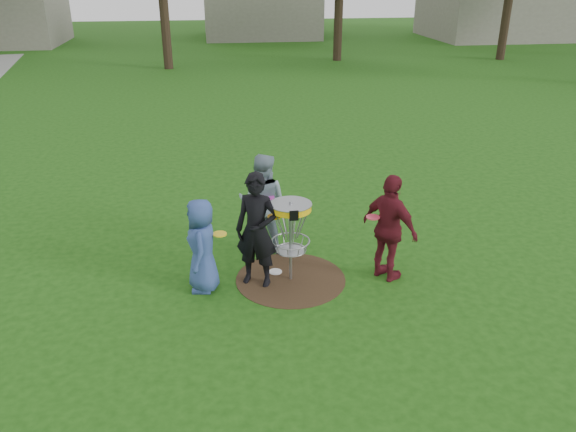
{
  "coord_description": "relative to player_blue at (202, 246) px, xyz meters",
  "views": [
    {
      "loc": [
        -1.19,
        -7.89,
        4.68
      ],
      "look_at": [
        0.0,
        0.3,
        1.0
      ],
      "focal_mm": 35.0,
      "sensor_mm": 36.0,
      "label": 1
    }
  ],
  "objects": [
    {
      "name": "dirt_patch",
      "position": [
        1.39,
        0.08,
        -0.75
      ],
      "size": [
        1.8,
        1.8,
        0.01
      ],
      "primitive_type": "cylinder",
      "color": "#47331E",
      "rests_on": "ground"
    },
    {
      "name": "disc_golf_basket",
      "position": [
        1.39,
        0.08,
        0.26
      ],
      "size": [
        0.66,
        0.67,
        1.38
      ],
      "color": "#9EA0A5",
      "rests_on": "ground"
    },
    {
      "name": "disc_on_grass",
      "position": [
        1.17,
        0.34,
        -0.75
      ],
      "size": [
        0.22,
        0.22,
        0.02
      ],
      "primitive_type": "cylinder",
      "color": "white",
      "rests_on": "ground"
    },
    {
      "name": "ground",
      "position": [
        1.39,
        0.08,
        -0.76
      ],
      "size": [
        100.0,
        100.0,
        0.0
      ],
      "primitive_type": "plane",
      "color": "#19470F",
      "rests_on": "ground"
    },
    {
      "name": "player_maroon",
      "position": [
        2.96,
        -0.09,
        0.13
      ],
      "size": [
        0.94,
        1.11,
        1.78
      ],
      "primitive_type": "imported",
      "rotation": [
        0.0,
        0.0,
        2.16
      ],
      "color": "maroon",
      "rests_on": "ground"
    },
    {
      "name": "player_black",
      "position": [
        0.85,
        0.05,
        0.18
      ],
      "size": [
        0.8,
        0.69,
        1.87
      ],
      "primitive_type": "imported",
      "rotation": [
        0.0,
        0.0,
        -0.43
      ],
      "color": "black",
      "rests_on": "ground"
    },
    {
      "name": "player_grey",
      "position": [
        1.07,
        1.27,
        0.13
      ],
      "size": [
        1.03,
        0.91,
        1.78
      ],
      "primitive_type": "imported",
      "rotation": [
        0.0,
        0.0,
        2.83
      ],
      "color": "#7E93A2",
      "rests_on": "ground"
    },
    {
      "name": "player_blue",
      "position": [
        0.0,
        0.0,
        0.0
      ],
      "size": [
        0.53,
        0.77,
        1.51
      ],
      "primitive_type": "imported",
      "rotation": [
        0.0,
        0.0,
        -1.64
      ],
      "color": "#314988",
      "rests_on": "ground"
    },
    {
      "name": "held_discs",
      "position": [
        1.31,
        0.26,
        0.31
      ],
      "size": [
        2.62,
        1.28,
        0.23
      ],
      "color": "yellow",
      "rests_on": "ground"
    }
  ]
}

